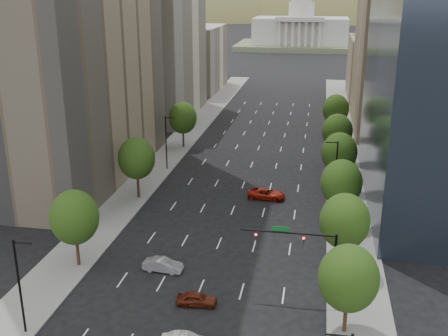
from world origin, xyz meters
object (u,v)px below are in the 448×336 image
Objects in this scene: capitol at (301,30)px; car_silver at (163,265)px; car_maroon at (197,299)px; car_red_far at (266,194)px; traffic_signal at (309,250)px.

capitol is 217.35m from car_silver.
capitol is 15.48× the size of car_maroon.
capitol is at bearing -4.88° from car_maroon.
car_red_far is at bearing -88.82° from capitol.
car_maroon is at bearing 177.17° from car_red_far.
traffic_signal is at bearing -96.17° from car_silver.
traffic_signal is 2.35× the size of car_maroon.
capitol is at bearing 92.74° from traffic_signal.
capitol is 223.00m from car_maroon.
car_red_far is at bearing -17.79° from car_silver.
traffic_signal reaches higher than car_maroon.
car_red_far is (-6.50, 25.03, -4.44)m from traffic_signal.
car_maroon is 7.58m from car_silver.
capitol reaches higher than car_red_far.
car_maroon is 0.91× the size of car_silver.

